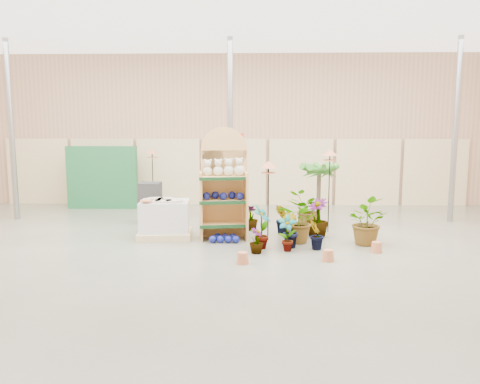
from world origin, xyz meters
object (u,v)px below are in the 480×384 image
Objects in this scene: display_shelf at (224,188)px; pallet_stack at (165,219)px; potted_plant_2 at (300,221)px; bird_table_front at (268,167)px.

pallet_stack is at bearing 173.15° from display_shelf.
pallet_stack is 1.30× the size of potted_plant_2.
display_shelf reaches higher than bird_table_front.
potted_plant_2 is at bearing -12.75° from pallet_stack.
pallet_stack is 2.86m from potted_plant_2.
bird_table_front is (2.19, -0.20, 1.13)m from pallet_stack.
display_shelf is 1.74m from potted_plant_2.
potted_plant_2 is at bearing -17.26° from bird_table_front.
potted_plant_2 is (2.84, -0.40, 0.06)m from pallet_stack.
display_shelf is 1.06m from bird_table_front.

